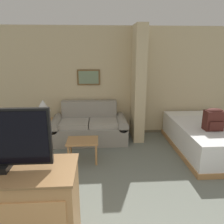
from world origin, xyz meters
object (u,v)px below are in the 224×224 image
object	(u,v)px
couch	(89,128)
table_lamp	(43,107)
bed	(210,137)
backpack	(214,119)
coffee_table	(83,143)

from	to	relation	value
couch	table_lamp	bearing A→B (deg)	-177.67
table_lamp	bed	world-z (taller)	table_lamp
bed	backpack	bearing A→B (deg)	-116.32
backpack	bed	bearing A→B (deg)	63.68
coffee_table	backpack	bearing A→B (deg)	-0.09
bed	table_lamp	bearing A→B (deg)	169.70
coffee_table	bed	size ratio (longest dim) A/B	0.27
coffee_table	bed	bearing A→B (deg)	6.88
table_lamp	bed	size ratio (longest dim) A/B	0.22
couch	backpack	distance (m)	2.65
coffee_table	bed	xyz separation A→B (m)	(2.65, 0.32, -0.07)
couch	backpack	size ratio (longest dim) A/B	4.09
backpack	table_lamp	bearing A→B (deg)	164.09
table_lamp	bed	distance (m)	3.67
table_lamp	coffee_table	bearing A→B (deg)	-46.37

